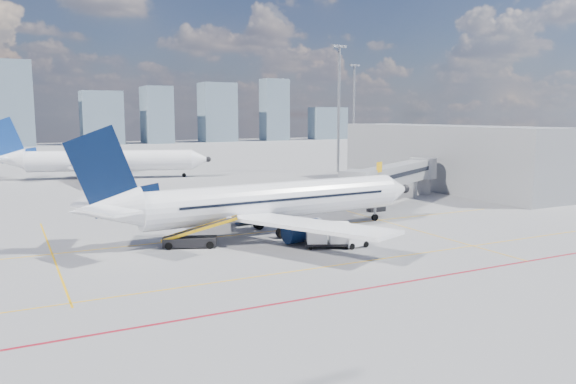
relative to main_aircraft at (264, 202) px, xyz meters
name	(u,v)px	position (x,y,z in m)	size (l,w,h in m)	color
ground	(304,249)	(0.69, -7.09, -3.22)	(420.00, 420.00, 0.00)	gray
apron_markings	(321,259)	(0.11, -11.00, -3.22)	(90.00, 35.12, 0.01)	#E8A50C
jet_bridge	(398,175)	(24.20, 9.83, 0.52)	(23.55, 15.78, 6.30)	gray
terminal_block	(445,157)	(40.64, 18.91, 1.78)	(10.00, 42.00, 10.00)	gray
floodlight_mast_ne	(339,105)	(38.69, 47.91, 10.36)	(3.20, 0.61, 25.45)	gray
floodlight_mast_far	(354,108)	(65.69, 82.91, 10.36)	(3.20, 0.61, 25.45)	gray
distant_skyline	(1,113)	(-22.00, 182.91, 9.11)	(259.65, 14.74, 31.38)	slate
main_aircraft	(264,202)	(0.00, 0.00, 0.00)	(37.06, 32.27, 10.89)	white
second_aircraft	(101,161)	(-6.40, 57.67, 0.00)	(38.49, 32.89, 11.49)	white
baggage_tug	(354,239)	(4.86, -8.66, -2.50)	(2.27, 1.48, 1.51)	white
cargo_dolly	(328,234)	(2.76, -7.65, -2.00)	(4.45, 3.33, 2.23)	black
belt_loader	(192,239)	(-7.97, -2.03, -2.51)	(6.75, 3.81, 2.75)	black
ramp_worker	(343,236)	(4.16, -7.88, -2.30)	(0.67, 0.44, 1.85)	yellow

